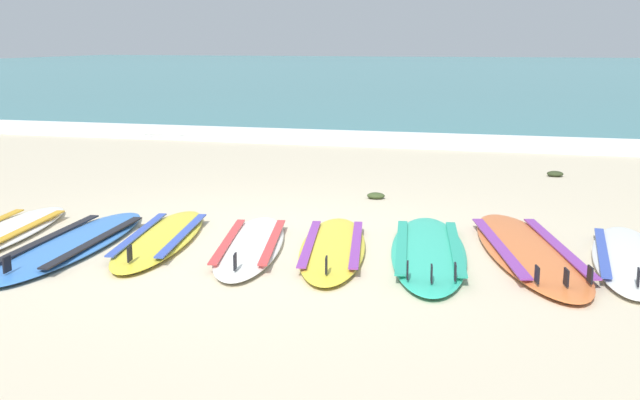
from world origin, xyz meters
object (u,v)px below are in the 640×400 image
surfboard_1 (72,244)px  surfboard_6 (528,250)px  surfboard_2 (161,238)px  surfboard_3 (250,245)px  surfboard_4 (333,247)px  surfboard_7 (628,258)px  surfboard_5 (428,251)px

surfboard_1 → surfboard_6: 3.59m
surfboard_2 → surfboard_3: (0.79, -0.02, 0.00)m
surfboard_1 → surfboard_4: bearing=11.9°
surfboard_3 → surfboard_4: bearing=9.0°
surfboard_2 → surfboard_7: bearing=5.7°
surfboard_2 → surfboard_6: same height
surfboard_4 → surfboard_2: bearing=-176.7°
surfboard_2 → surfboard_7: 3.65m
surfboard_3 → surfboard_5: 1.40m
surfboard_7 → surfboard_6: bearing=177.9°
surfboard_7 → surfboard_1: bearing=-170.5°
surfboard_5 → surfboard_6: bearing=16.3°
surfboard_1 → surfboard_6: (3.51, 0.74, 0.00)m
surfboard_5 → surfboard_6: same height
surfboard_2 → surfboard_6: 2.93m
surfboard_1 → surfboard_4: same height
surfboard_1 → surfboard_5: size_ratio=1.00×
surfboard_2 → surfboard_5: bearing=4.6°
surfboard_3 → surfboard_7: size_ratio=0.98×
surfboard_6 → surfboard_2: bearing=-172.3°
surfboard_1 → surfboard_6: size_ratio=0.90×
surfboard_2 → surfboard_7: (3.63, 0.36, -0.00)m
surfboard_3 → surfboard_1: bearing=-166.8°
surfboard_1 → surfboard_7: bearing=9.5°
surfboard_1 → surfboard_5: same height
surfboard_2 → surfboard_5: same height
surfboard_4 → surfboard_5: (0.74, 0.09, 0.00)m
surfboard_1 → surfboard_7: size_ratio=1.13×
surfboard_2 → surfboard_5: (2.17, 0.17, 0.00)m
surfboard_6 → surfboard_7: (0.73, -0.03, -0.00)m
surfboard_1 → surfboard_5: 2.82m
surfboard_3 → surfboard_4: (0.65, 0.10, -0.00)m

